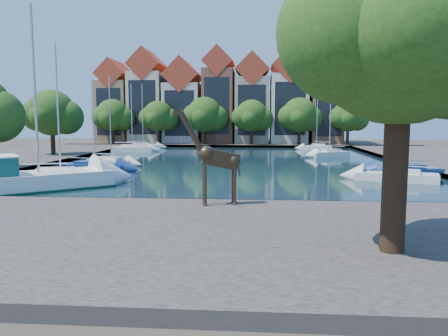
% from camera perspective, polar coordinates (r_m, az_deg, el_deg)
% --- Properties ---
extents(ground, '(160.00, 160.00, 0.00)m').
position_cam_1_polar(ground, '(24.36, -2.71, -5.19)').
color(ground, '#38332B').
rests_on(ground, ground).
extents(water_basin, '(38.00, 50.00, 0.08)m').
position_cam_1_polar(water_basin, '(48.01, 0.79, 0.69)').
color(water_basin, black).
rests_on(water_basin, ground).
extents(near_quay, '(50.00, 14.00, 0.50)m').
position_cam_1_polar(near_quay, '(17.57, -5.54, -9.02)').
color(near_quay, '#524A47').
rests_on(near_quay, ground).
extents(far_quay, '(60.00, 16.00, 0.50)m').
position_cam_1_polar(far_quay, '(79.86, 2.22, 3.19)').
color(far_quay, '#524A47').
rests_on(far_quay, ground).
extents(left_quay, '(14.00, 52.00, 0.50)m').
position_cam_1_polar(left_quay, '(55.46, -25.95, 1.04)').
color(left_quay, '#524A47').
rests_on(left_quay, ground).
extents(plane_tree, '(8.32, 6.40, 10.62)m').
position_cam_1_polar(plane_tree, '(15.63, 22.59, 16.06)').
color(plane_tree, '#332114').
rests_on(plane_tree, near_quay).
extents(townhouse_west_end, '(5.44, 9.18, 14.93)m').
position_cam_1_polar(townhouse_west_end, '(83.81, -13.84, 8.03)').
color(townhouse_west_end, '#916E4F').
rests_on(townhouse_west_end, far_quay).
extents(townhouse_west_mid, '(5.94, 9.18, 16.79)m').
position_cam_1_polar(townhouse_west_mid, '(82.18, -9.83, 8.76)').
color(townhouse_west_mid, beige).
rests_on(townhouse_west_mid, far_quay).
extents(townhouse_west_inner, '(6.43, 9.18, 15.15)m').
position_cam_1_polar(townhouse_west_inner, '(80.82, -5.30, 8.24)').
color(townhouse_west_inner, beige).
rests_on(townhouse_west_inner, far_quay).
extents(townhouse_center, '(5.44, 9.18, 16.93)m').
position_cam_1_polar(townhouse_center, '(80.03, -0.66, 9.01)').
color(townhouse_center, brown).
rests_on(townhouse_center, far_quay).
extents(townhouse_east_inner, '(5.94, 9.18, 15.79)m').
position_cam_1_polar(townhouse_east_inner, '(79.71, 3.69, 8.56)').
color(townhouse_east_inner, tan).
rests_on(townhouse_east_inner, far_quay).
extents(townhouse_east_mid, '(6.43, 9.18, 16.65)m').
position_cam_1_polar(townhouse_east_mid, '(79.91, 8.41, 8.76)').
color(townhouse_east_mid, beige).
rests_on(townhouse_east_mid, far_quay).
extents(townhouse_east_end, '(5.44, 9.18, 14.43)m').
position_cam_1_polar(townhouse_east_end, '(80.59, 13.06, 7.94)').
color(townhouse_east_end, brown).
rests_on(townhouse_east_end, far_quay).
extents(far_tree_far_west, '(7.28, 5.60, 7.68)m').
position_cam_1_polar(far_tree_far_west, '(78.21, -14.28, 6.54)').
color(far_tree_far_west, '#332114').
rests_on(far_tree_far_west, far_quay).
extents(far_tree_west, '(6.76, 5.20, 7.36)m').
position_cam_1_polar(far_tree_west, '(76.05, -8.52, 6.59)').
color(far_tree_west, '#332114').
rests_on(far_tree_west, far_quay).
extents(far_tree_mid_west, '(7.80, 6.00, 8.00)m').
position_cam_1_polar(far_tree_mid_west, '(74.69, -2.48, 6.82)').
color(far_tree_mid_west, '#332114').
rests_on(far_tree_mid_west, far_quay).
extents(far_tree_mid_east, '(7.02, 5.40, 7.52)m').
position_cam_1_polar(far_tree_mid_east, '(74.17, 3.70, 6.69)').
color(far_tree_mid_east, '#332114').
rests_on(far_tree_mid_east, far_quay).
extents(far_tree_east, '(7.54, 5.80, 7.84)m').
position_cam_1_polar(far_tree_east, '(74.51, 9.92, 6.69)').
color(far_tree_east, '#332114').
rests_on(far_tree_east, far_quay).
extents(far_tree_far_east, '(6.76, 5.20, 7.36)m').
position_cam_1_polar(far_tree_far_east, '(75.70, 15.98, 6.41)').
color(far_tree_far_east, '#332114').
rests_on(far_tree_far_east, far_quay).
extents(side_tree_left_far, '(7.28, 5.60, 7.88)m').
position_cam_1_polar(side_tree_left_far, '(57.33, -21.49, 6.54)').
color(side_tree_left_far, '#332114').
rests_on(side_tree_left_far, left_quay).
extents(giraffe_statue, '(3.37, 1.26, 4.88)m').
position_cam_1_polar(giraffe_statue, '(22.30, -1.17, 1.25)').
color(giraffe_statue, '#332619').
rests_on(giraffe_statue, near_quay).
extents(motorsailer, '(11.75, 10.47, 12.30)m').
position_cam_1_polar(motorsailer, '(32.00, -26.26, -1.19)').
color(motorsailer, white).
rests_on(motorsailer, water_basin).
extents(sailboat_left_a, '(6.31, 3.69, 10.35)m').
position_cam_1_polar(sailboat_left_a, '(35.55, -20.56, -0.76)').
color(sailboat_left_a, white).
rests_on(sailboat_left_a, water_basin).
extents(sailboat_left_b, '(6.41, 2.99, 8.34)m').
position_cam_1_polar(sailboat_left_b, '(41.99, -16.54, 0.28)').
color(sailboat_left_b, navy).
rests_on(sailboat_left_b, water_basin).
extents(sailboat_left_c, '(5.17, 2.92, 9.12)m').
position_cam_1_polar(sailboat_left_c, '(46.36, -14.49, 0.95)').
color(sailboat_left_c, silver).
rests_on(sailboat_left_c, water_basin).
extents(sailboat_left_d, '(5.84, 2.68, 9.71)m').
position_cam_1_polar(sailboat_left_d, '(64.43, -11.86, 2.60)').
color(sailboat_left_d, white).
rests_on(sailboat_left_d, water_basin).
extents(sailboat_left_e, '(5.48, 3.27, 10.21)m').
position_cam_1_polar(sailboat_left_e, '(70.14, -10.51, 2.90)').
color(sailboat_left_e, white).
rests_on(sailboat_left_e, water_basin).
extents(sailboat_right_a, '(6.37, 3.93, 8.09)m').
position_cam_1_polar(sailboat_right_a, '(36.45, 21.59, -0.83)').
color(sailboat_right_a, silver).
rests_on(sailboat_right_a, water_basin).
extents(sailboat_right_b, '(6.63, 3.32, 12.82)m').
position_cam_1_polar(sailboat_right_b, '(39.35, 22.15, -0.19)').
color(sailboat_right_b, navy).
rests_on(sailboat_right_b, water_basin).
extents(sailboat_right_c, '(5.25, 3.68, 10.55)m').
position_cam_1_polar(sailboat_right_c, '(56.24, 13.59, 1.98)').
color(sailboat_right_c, silver).
rests_on(sailboat_right_c, water_basin).
extents(sailboat_right_d, '(4.78, 2.37, 8.87)m').
position_cam_1_polar(sailboat_right_d, '(68.08, 11.98, 2.77)').
color(sailboat_right_d, silver).
rests_on(sailboat_right_d, water_basin).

